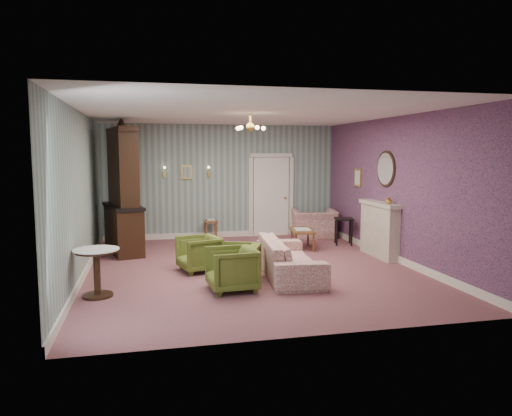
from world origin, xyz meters
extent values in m
plane|color=#864E55|center=(0.00, 0.00, 0.00)|extent=(7.00, 7.00, 0.00)
plane|color=white|center=(0.00, 0.00, 2.90)|extent=(7.00, 7.00, 0.00)
plane|color=slate|center=(0.00, 3.50, 1.45)|extent=(6.00, 0.00, 6.00)
plane|color=slate|center=(0.00, -3.50, 1.45)|extent=(6.00, 0.00, 6.00)
plane|color=slate|center=(-3.00, 0.00, 1.45)|extent=(0.00, 7.00, 7.00)
plane|color=slate|center=(3.00, 0.00, 1.45)|extent=(0.00, 7.00, 7.00)
plane|color=#AB5579|center=(2.98, 0.00, 1.45)|extent=(0.00, 7.00, 7.00)
imported|color=#566222|center=(-0.60, -1.40, 0.38)|extent=(0.74, 0.79, 0.76)
imported|color=#566222|center=(-0.36, -0.76, 0.34)|extent=(0.82, 0.85, 0.69)
imported|color=#566222|center=(-0.97, -0.02, 0.36)|extent=(0.81, 0.84, 0.72)
imported|color=#983D4D|center=(0.56, -0.71, 0.44)|extent=(0.86, 2.30, 0.88)
imported|color=#983D4D|center=(2.30, 2.86, 0.48)|extent=(1.21, 0.90, 0.96)
imported|color=gold|center=(2.84, 0.00, 1.23)|extent=(0.15, 0.15, 0.15)
cube|color=maroon|center=(2.25, 2.71, 0.48)|extent=(0.41, 0.28, 0.39)
camera|label=1|loc=(-1.87, -8.72, 2.17)|focal=33.61mm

